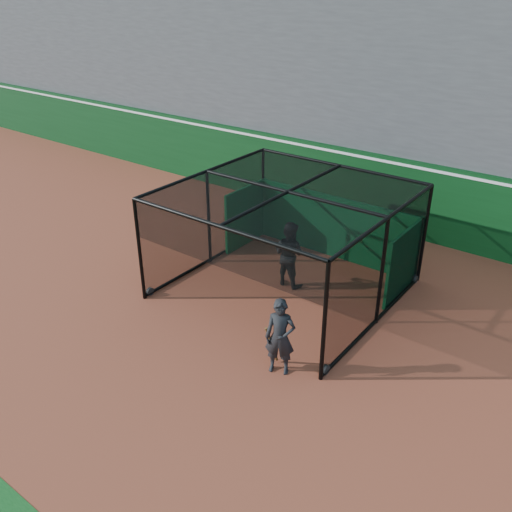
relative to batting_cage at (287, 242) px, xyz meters
The scene contains 6 objects.
ground 3.42m from the batting_cage, 95.52° to the right, with size 120.00×120.00×0.00m, color brown.
outfield_wall 5.40m from the batting_cage, 93.19° to the left, with size 50.00×0.50×2.50m.
grandstand 9.67m from the batting_cage, 91.88° to the left, with size 50.00×7.85×8.95m.
batting_cage is the anchor object (origin of this frame).
batter 0.56m from the batting_cage, 109.64° to the left, with size 0.89×0.70×1.84m, color black.
on_deck_player 3.51m from the batting_cage, 58.04° to the right, with size 0.76×0.64×1.76m.
Camera 1 is at (7.30, -7.54, 7.53)m, focal length 38.00 mm.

